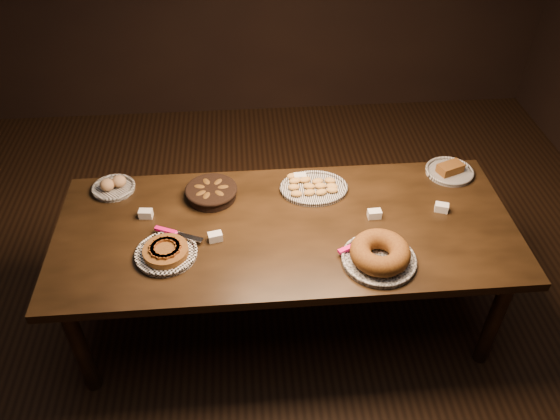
{
  "coord_description": "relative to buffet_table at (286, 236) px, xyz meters",
  "views": [
    {
      "loc": [
        -0.2,
        -2.09,
        2.67
      ],
      "look_at": [
        -0.03,
        0.05,
        0.82
      ],
      "focal_mm": 35.0,
      "sensor_mm": 36.0,
      "label": 1
    }
  ],
  "objects": [
    {
      "name": "buffet_table",
      "position": [
        0.0,
        0.0,
        0.0
      ],
      "size": [
        2.4,
        1.0,
        0.75
      ],
      "color": "black",
      "rests_on": "ground"
    },
    {
      "name": "tent_cards",
      "position": [
        0.07,
        0.1,
        0.1
      ],
      "size": [
        1.66,
        0.51,
        0.04
      ],
      "color": "white",
      "rests_on": "buffet_table"
    },
    {
      "name": "apple_tart_plate",
      "position": [
        -0.61,
        -0.16,
        0.1
      ],
      "size": [
        0.34,
        0.34,
        0.06
      ],
      "rotation": [
        0.0,
        0.0,
        0.03
      ],
      "color": "white",
      "rests_on": "buffet_table"
    },
    {
      "name": "bundt_cake_plate",
      "position": [
        0.43,
        -0.29,
        0.12
      ],
      "size": [
        0.38,
        0.37,
        0.11
      ],
      "rotation": [
        0.0,
        0.0,
        -0.13
      ],
      "color": "black",
      "rests_on": "buffet_table"
    },
    {
      "name": "bread_roll_plate",
      "position": [
        -0.94,
        0.38,
        0.1
      ],
      "size": [
        0.24,
        0.24,
        0.08
      ],
      "rotation": [
        0.0,
        0.0,
        0.12
      ],
      "color": "white",
      "rests_on": "buffet_table"
    },
    {
      "name": "ground",
      "position": [
        0.0,
        0.0,
        -0.68
      ],
      "size": [
        5.0,
        5.0,
        0.0
      ],
      "primitive_type": "plane",
      "color": "black",
      "rests_on": "ground"
    },
    {
      "name": "loaf_plate",
      "position": [
        0.99,
        0.38,
        0.09
      ],
      "size": [
        0.28,
        0.28,
        0.06
      ],
      "rotation": [
        0.0,
        0.0,
        0.38
      ],
      "color": "black",
      "rests_on": "buffet_table"
    },
    {
      "name": "croissant_basket",
      "position": [
        -0.39,
        0.27,
        0.12
      ],
      "size": [
        0.29,
        0.29,
        0.07
      ],
      "rotation": [
        0.0,
        0.0,
        -0.02
      ],
      "color": "black",
      "rests_on": "buffet_table"
    },
    {
      "name": "madeleine_platter",
      "position": [
        0.18,
        0.29,
        0.09
      ],
      "size": [
        0.38,
        0.31,
        0.04
      ],
      "rotation": [
        0.0,
        0.0,
        0.13
      ],
      "color": "black",
      "rests_on": "buffet_table"
    }
  ]
}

